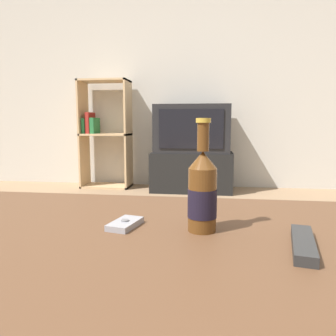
{
  "coord_description": "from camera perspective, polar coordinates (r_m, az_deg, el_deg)",
  "views": [
    {
      "loc": [
        0.19,
        -0.67,
        0.71
      ],
      "look_at": [
        0.05,
        0.35,
        0.57
      ],
      "focal_mm": 35.0,
      "sensor_mm": 36.0,
      "label": 1
    }
  ],
  "objects": [
    {
      "name": "back_wall",
      "position": [
        3.75,
        5.06,
        16.91
      ],
      "size": [
        8.0,
        0.05,
        2.6
      ],
      "color": "beige",
      "rests_on": "ground_plane"
    },
    {
      "name": "coffee_table",
      "position": [
        0.76,
        -7.38,
        -15.91
      ],
      "size": [
        1.2,
        0.76,
        0.47
      ],
      "color": "brown",
      "rests_on": "ground_plane"
    },
    {
      "name": "tv_stand",
      "position": [
        3.44,
        4.17,
        -0.6
      ],
      "size": [
        0.83,
        0.44,
        0.41
      ],
      "color": "black",
      "rests_on": "ground_plane"
    },
    {
      "name": "television",
      "position": [
        3.4,
        4.24,
        6.84
      ],
      "size": [
        0.76,
        0.43,
        0.49
      ],
      "color": "black",
      "rests_on": "tv_stand"
    },
    {
      "name": "bookshelf",
      "position": [
        3.68,
        -11.22,
        6.04
      ],
      "size": [
        0.53,
        0.3,
        1.17
      ],
      "color": "tan",
      "rests_on": "ground_plane"
    },
    {
      "name": "beer_bottle",
      "position": [
        0.73,
        6.0,
        -4.14
      ],
      "size": [
        0.07,
        0.07,
        0.25
      ],
      "color": "#563314",
      "rests_on": "coffee_table"
    },
    {
      "name": "cell_phone",
      "position": [
        0.78,
        -7.47,
        -9.61
      ],
      "size": [
        0.07,
        0.11,
        0.02
      ],
      "rotation": [
        0.0,
        0.0,
        -0.23
      ],
      "color": "gray",
      "rests_on": "coffee_table"
    },
    {
      "name": "remote_control",
      "position": [
        0.7,
        22.48,
        -12.07
      ],
      "size": [
        0.08,
        0.19,
        0.02
      ],
      "rotation": [
        0.0,
        0.0,
        -0.2
      ],
      "color": "#282828",
      "rests_on": "coffee_table"
    }
  ]
}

